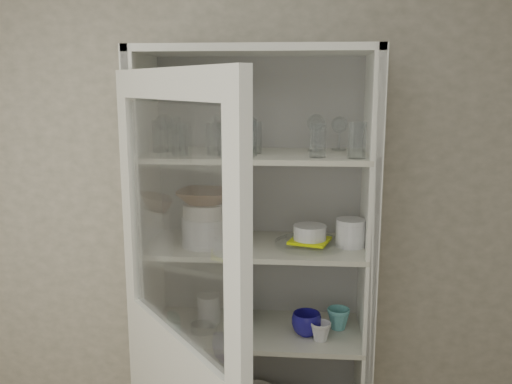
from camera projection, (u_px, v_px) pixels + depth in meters
The scene contains 31 objects.
wall_back at pixel (219, 221), 2.62m from camera, with size 3.60×0.02×2.60m, color gray.
pantry_cabinet at pixel (257, 305), 2.51m from camera, with size 1.00×0.45×2.10m.
tumbler_0 at pixel (180, 140), 2.20m from camera, with size 0.07×0.07×0.13m, color silver.
tumbler_1 at pixel (226, 140), 2.17m from camera, with size 0.07×0.07×0.13m, color silver.
tumbler_2 at pixel (215, 139), 2.20m from camera, with size 0.07×0.07×0.14m, color silver.
tumbler_3 at pixel (226, 139), 2.18m from camera, with size 0.07×0.07×0.14m, color silver.
tumbler_4 at pixel (248, 138), 2.18m from camera, with size 0.08×0.08×0.15m, color silver.
tumbler_5 at pixel (318, 140), 2.15m from camera, with size 0.07×0.07×0.13m, color silver.
tumbler_6 at pixel (357, 140), 2.12m from camera, with size 0.07×0.07×0.14m, color silver.
tumbler_7 at pixel (160, 136), 2.31m from camera, with size 0.07×0.07×0.14m, color silver.
tumbler_8 at pixel (173, 134), 2.34m from camera, with size 0.07×0.07×0.15m, color silver.
tumbler_9 at pixel (223, 134), 2.33m from camera, with size 0.08×0.08×0.16m, color silver.
tumbler_10 at pixel (254, 137), 2.28m from camera, with size 0.07×0.07×0.13m, color silver.
goblet_0 at pixel (165, 130), 2.39m from camera, with size 0.08×0.08×0.17m, color silver, non-canonical shape.
goblet_1 at pixel (249, 131), 2.39m from camera, with size 0.07×0.07×0.16m, color silver, non-canonical shape.
goblet_2 at pixel (316, 131), 2.34m from camera, with size 0.08×0.08×0.18m, color silver, non-canonical shape.
goblet_3 at pixel (339, 132), 2.37m from camera, with size 0.07×0.07×0.16m, color silver, non-canonical shape.
plate_stack_front at pixel (206, 231), 2.34m from camera, with size 0.21×0.21×0.13m, color silver.
plate_stack_back at pixel (223, 227), 2.48m from camera, with size 0.22×0.22×0.08m, color silver.
cream_bowl at pixel (205, 210), 2.32m from camera, with size 0.19×0.19×0.06m, color beige.
terracotta_bowl at pixel (205, 197), 2.31m from camera, with size 0.24×0.24×0.06m, color #522B10.
glass_platter at pixel (310, 244), 2.34m from camera, with size 0.30×0.30×0.02m, color silver.
yellow_trivet at pixel (310, 240), 2.34m from camera, with size 0.16×0.16×0.01m, color #EBEC0D.
white_ramekin at pixel (310, 232), 2.33m from camera, with size 0.14×0.14×0.06m, color silver.
grey_bowl_stack at pixel (351, 233), 2.32m from camera, with size 0.13×0.13×0.12m, color silver.
mug_blue at pixel (306, 324), 2.38m from camera, with size 0.13×0.13×0.10m, color navy.
mug_teal at pixel (338, 319), 2.44m from camera, with size 0.10×0.10×0.10m, color teal.
mug_white at pixel (321, 331), 2.33m from camera, with size 0.09×0.09×0.08m, color silver.
teal_jar at pixel (240, 312), 2.49m from camera, with size 0.10×0.10×0.12m.
measuring_cups at pixel (201, 328), 2.42m from camera, with size 0.09×0.09×0.04m, color #B4B4B4.
white_canister at pixel (209, 308), 2.52m from camera, with size 0.11×0.11×0.13m, color silver.
Camera 1 is at (0.40, -1.01, 1.95)m, focal length 38.00 mm.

